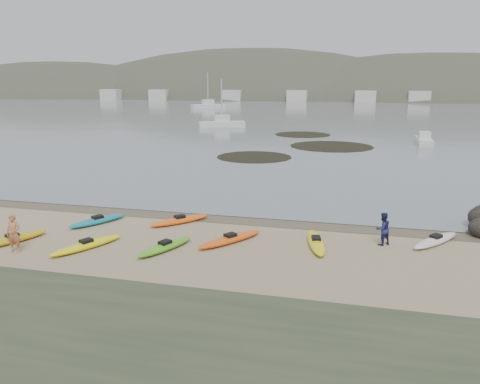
# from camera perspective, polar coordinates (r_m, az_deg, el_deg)

# --- Properties ---
(ground) EXTENTS (600.00, 600.00, 0.00)m
(ground) POSITION_cam_1_polar(r_m,az_deg,el_deg) (26.91, -0.00, -3.11)
(ground) COLOR tan
(ground) RESTS_ON ground
(wet_sand) EXTENTS (60.00, 60.00, 0.00)m
(wet_sand) POSITION_cam_1_polar(r_m,az_deg,el_deg) (26.63, -0.15, -3.28)
(wet_sand) COLOR brown
(wet_sand) RESTS_ON ground
(water) EXTENTS (1200.00, 1200.00, 0.00)m
(water) POSITION_cam_1_polar(r_m,az_deg,el_deg) (325.19, 13.02, 11.85)
(water) COLOR slate
(water) RESTS_ON ground
(kayaks) EXTENTS (22.35, 8.19, 0.34)m
(kayaks) POSITION_cam_1_polar(r_m,az_deg,el_deg) (23.34, -6.01, -5.38)
(kayaks) COLOR gold
(kayaks) RESTS_ON ground
(person_west) EXTENTS (0.71, 0.53, 1.80)m
(person_west) POSITION_cam_1_polar(r_m,az_deg,el_deg) (23.70, -25.88, -4.57)
(person_west) COLOR #C47D4E
(person_west) RESTS_ON ground
(person_east) EXTENTS (0.99, 0.95, 1.60)m
(person_east) POSITION_cam_1_polar(r_m,az_deg,el_deg) (23.32, 17.00, -4.31)
(person_east) COLOR navy
(person_east) RESTS_ON ground
(kelp_mats) EXTENTS (15.95, 28.90, 0.04)m
(kelp_mats) POSITION_cam_1_polar(r_m,az_deg,el_deg) (57.36, 7.80, 5.72)
(kelp_mats) COLOR black
(kelp_mats) RESTS_ON water
(moored_boats) EXTENTS (84.88, 75.35, 1.30)m
(moored_boats) POSITION_cam_1_polar(r_m,az_deg,el_deg) (105.51, 12.88, 9.33)
(moored_boats) COLOR silver
(moored_boats) RESTS_ON ground
(far_hills) EXTENTS (550.00, 135.00, 80.00)m
(far_hills) POSITION_cam_1_polar(r_m,az_deg,el_deg) (222.77, 22.47, 6.43)
(far_hills) COLOR #384235
(far_hills) RESTS_ON ground
(far_town) EXTENTS (199.00, 5.00, 4.00)m
(far_town) POSITION_cam_1_polar(r_m,az_deg,el_deg) (170.13, 14.04, 11.23)
(far_town) COLOR beige
(far_town) RESTS_ON ground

